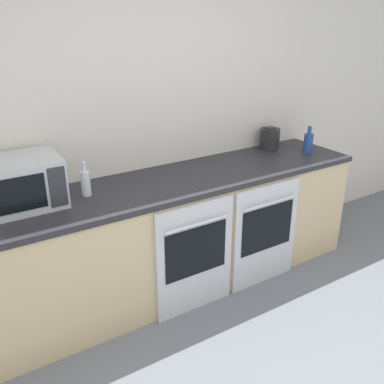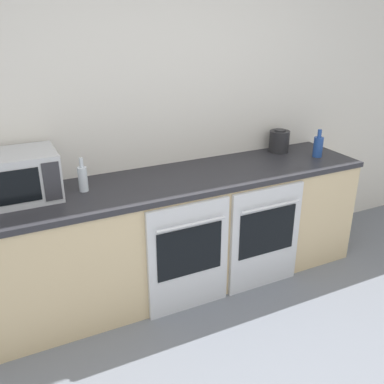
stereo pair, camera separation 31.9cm
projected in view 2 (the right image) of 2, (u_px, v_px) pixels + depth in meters
name	position (u px, v px, depth m)	size (l,w,h in m)	color
wall_back	(156.00, 114.00, 3.26)	(10.00, 0.06, 2.60)	silver
counter_back	(177.00, 232.00, 3.29)	(3.03, 0.68, 0.90)	#D1B789
oven_left	(189.00, 258.00, 2.99)	(0.61, 0.06, 0.84)	silver
oven_right	(266.00, 238.00, 3.26)	(0.61, 0.06, 0.84)	silver
microwave	(20.00, 176.00, 2.72)	(0.47, 0.39, 0.31)	#B7BABF
bottle_clear	(83.00, 178.00, 2.86)	(0.06, 0.06, 0.23)	silver
bottle_blue	(318.00, 146.00, 3.56)	(0.08, 0.08, 0.23)	#234793
kettle	(279.00, 141.00, 3.69)	(0.17, 0.17, 0.20)	#232326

